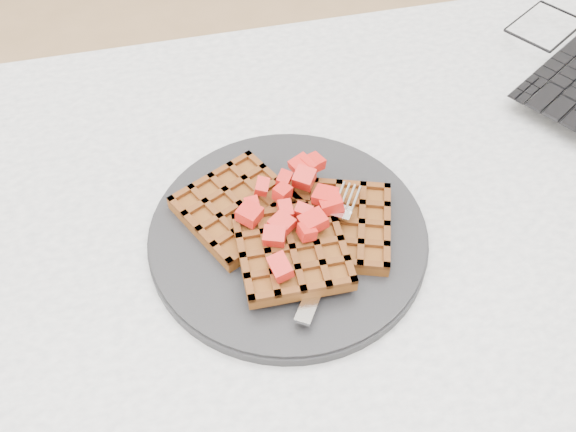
{
  "coord_description": "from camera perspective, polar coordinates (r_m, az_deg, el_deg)",
  "views": [
    {
      "loc": [
        -0.24,
        -0.39,
        1.31
      ],
      "look_at": [
        -0.14,
        0.01,
        0.79
      ],
      "focal_mm": 40.0,
      "sensor_mm": 36.0,
      "label": 1
    }
  ],
  "objects": [
    {
      "name": "table",
      "position": [
        0.81,
        10.23,
        -5.81
      ],
      "size": [
        1.2,
        0.8,
        0.75
      ],
      "color": "silver",
      "rests_on": "ground"
    },
    {
      "name": "plate",
      "position": [
        0.69,
        0.0,
        -1.68
      ],
      "size": [
        0.3,
        0.3,
        0.02
      ],
      "primitive_type": "cylinder",
      "color": "black",
      "rests_on": "table"
    },
    {
      "name": "waffles",
      "position": [
        0.67,
        0.09,
        -0.93
      ],
      "size": [
        0.24,
        0.2,
        0.03
      ],
      "color": "brown",
      "rests_on": "plate"
    },
    {
      "name": "fork",
      "position": [
        0.66,
        3.91,
        -2.75
      ],
      "size": [
        0.12,
        0.16,
        0.02
      ],
      "primitive_type": null,
      "rotation": [
        0.0,
        0.0,
        -0.57
      ],
      "color": "silver",
      "rests_on": "plate"
    },
    {
      "name": "strawberry_pile",
      "position": [
        0.65,
        0.0,
        0.77
      ],
      "size": [
        0.15,
        0.15,
        0.02
      ],
      "primitive_type": null,
      "color": "#AA0100",
      "rests_on": "waffles"
    }
  ]
}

